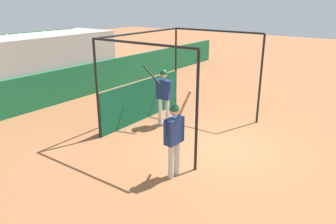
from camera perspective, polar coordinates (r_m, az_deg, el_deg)
ground_plane at (r=9.34m, az=9.07°, el=-6.11°), size 60.00×60.00×0.00m
outfield_wall at (r=13.61m, az=-18.45°, el=4.21°), size 24.00×0.12×1.34m
bleacher_section at (r=14.50m, az=-21.70°, el=7.30°), size 6.50×2.40×2.62m
batting_cage at (r=10.69m, az=-2.28°, el=4.33°), size 4.05×3.39×2.95m
home_plate at (r=11.15m, az=0.35°, el=-1.55°), size 0.44×0.44×0.02m
player_batter at (r=10.53m, az=-0.80°, el=3.58°), size 0.51×0.88×1.96m
player_waiting at (r=7.37m, az=1.10°, el=-3.72°), size 0.82×0.52×2.08m
baseball at (r=9.74m, az=-0.32°, el=-4.53°), size 0.07×0.07×0.07m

